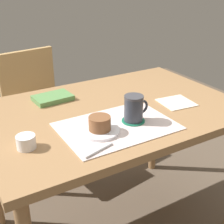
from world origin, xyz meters
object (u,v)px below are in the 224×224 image
object	(u,v)px
wooden_chair	(38,108)
pastry_plate	(100,131)
sugar_bowl	(26,142)
dining_table	(113,123)
coffee_mug	(134,108)
pastry	(100,123)
small_book	(53,98)

from	to	relation	value
wooden_chair	pastry_plate	xyz separation A→B (m)	(-0.04, -0.94, 0.28)
sugar_bowl	wooden_chair	bearing A→B (deg)	70.68
dining_table	sugar_bowl	size ratio (longest dim) A/B	16.90
coffee_mug	sugar_bowl	world-z (taller)	coffee_mug
pastry_plate	pastry	world-z (taller)	pastry
wooden_chair	coffee_mug	xyz separation A→B (m)	(0.13, -0.93, 0.34)
sugar_bowl	small_book	bearing A→B (deg)	57.07
coffee_mug	sugar_bowl	distance (m)	0.45
pastry	wooden_chair	bearing A→B (deg)	87.78
small_book	sugar_bowl	bearing A→B (deg)	-126.69
pastry	dining_table	bearing A→B (deg)	47.52
wooden_chair	small_book	size ratio (longest dim) A/B	4.63
wooden_chair	pastry	distance (m)	1.00
wooden_chair	coffee_mug	distance (m)	1.00
wooden_chair	coffee_mug	world-z (taller)	coffee_mug
pastry_plate	small_book	distance (m)	0.41
coffee_mug	small_book	bearing A→B (deg)	117.45
pastry	small_book	size ratio (longest dim) A/B	0.48
dining_table	pastry_plate	world-z (taller)	pastry_plate
pastry_plate	sugar_bowl	bearing A→B (deg)	172.48
pastry_plate	dining_table	bearing A→B (deg)	47.52
sugar_bowl	pastry	bearing A→B (deg)	-7.52
pastry_plate	pastry	bearing A→B (deg)	0.00
dining_table	wooden_chair	world-z (taller)	wooden_chair
coffee_mug	pastry_plate	bearing A→B (deg)	-176.18
wooden_chair	pastry_plate	size ratio (longest dim) A/B	5.24
dining_table	coffee_mug	world-z (taller)	coffee_mug
coffee_mug	sugar_bowl	size ratio (longest dim) A/B	1.62
small_book	pastry	bearing A→B (deg)	-88.28
wooden_chair	pastry_plate	bearing A→B (deg)	79.75
pastry_plate	sugar_bowl	world-z (taller)	sugar_bowl
dining_table	pastry	distance (m)	0.28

